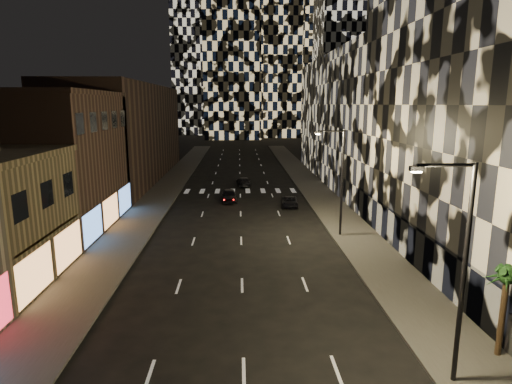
{
  "coord_description": "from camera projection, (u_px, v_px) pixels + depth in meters",
  "views": [
    {
      "loc": [
        -0.13,
        -5.31,
        11.26
      ],
      "look_at": [
        0.89,
        20.15,
        6.0
      ],
      "focal_mm": 30.0,
      "sensor_mm": 36.0,
      "label": 1
    }
  ],
  "objects": [
    {
      "name": "sidewalk_left",
      "position": [
        164.0,
        191.0,
        56.0
      ],
      "size": [
        4.0,
        120.0,
        0.15
      ],
      "primitive_type": "cube",
      "color": "#47443F",
      "rests_on": "ground"
    },
    {
      "name": "sidewalk_right",
      "position": [
        315.0,
        190.0,
        56.79
      ],
      "size": [
        4.0,
        120.0,
        0.15
      ],
      "primitive_type": "cube",
      "color": "#47443F",
      "rests_on": "ground"
    },
    {
      "name": "curb_left",
      "position": [
        180.0,
        191.0,
        56.08
      ],
      "size": [
        0.2,
        120.0,
        0.15
      ],
      "primitive_type": "cube",
      "color": "#4C4C47",
      "rests_on": "ground"
    },
    {
      "name": "curb_right",
      "position": [
        300.0,
        190.0,
        56.7
      ],
      "size": [
        0.2,
        120.0,
        0.15
      ],
      "primitive_type": "cube",
      "color": "#4C4C47",
      "rests_on": "ground"
    },
    {
      "name": "retail_brown",
      "position": [
        51.0,
        164.0,
        38.38
      ],
      "size": [
        10.0,
        15.0,
        12.0
      ],
      "primitive_type": "cube",
      "color": "#4B342A",
      "rests_on": "ground"
    },
    {
      "name": "retail_filler_left",
      "position": [
        126.0,
        133.0,
        64.11
      ],
      "size": [
        10.0,
        40.0,
        14.0
      ],
      "primitive_type": "cube",
      "color": "#4B342A",
      "rests_on": "ground"
    },
    {
      "name": "midrise_base",
      "position": [
        407.0,
        238.0,
        31.63
      ],
      "size": [
        0.6,
        25.0,
        3.0
      ],
      "primitive_type": "cube",
      "color": "#383838",
      "rests_on": "ground"
    },
    {
      "name": "midrise_filler_right",
      "position": [
        377.0,
        120.0,
        62.22
      ],
      "size": [
        16.0,
        40.0,
        18.0
      ],
      "primitive_type": "cube",
      "color": "#232326",
      "rests_on": "ground"
    },
    {
      "name": "streetlight_near",
      "position": [
        459.0,
        260.0,
        16.51
      ],
      "size": [
        2.55,
        0.25,
        9.0
      ],
      "color": "black",
      "rests_on": "sidewalk_right"
    },
    {
      "name": "streetlight_far",
      "position": [
        340.0,
        175.0,
        36.08
      ],
      "size": [
        2.55,
        0.25,
        9.0
      ],
      "color": "black",
      "rests_on": "sidewalk_right"
    },
    {
      "name": "car_dark_midlane",
      "position": [
        229.0,
        195.0,
        50.27
      ],
      "size": [
        1.92,
        4.25,
        1.42
      ],
      "primitive_type": "imported",
      "rotation": [
        0.0,
        0.0,
        0.06
      ],
      "color": "black",
      "rests_on": "ground"
    },
    {
      "name": "car_dark_oncoming",
      "position": [
        244.0,
        181.0,
        59.8
      ],
      "size": [
        2.15,
        4.39,
        1.23
      ],
      "primitive_type": "imported",
      "rotation": [
        0.0,
        0.0,
        3.24
      ],
      "color": "black",
      "rests_on": "ground"
    },
    {
      "name": "car_dark_rightlane",
      "position": [
        290.0,
        202.0,
        47.72
      ],
      "size": [
        2.13,
        3.99,
        1.07
      ],
      "primitive_type": "imported",
      "rotation": [
        0.0,
        0.0,
        -0.1
      ],
      "color": "black",
      "rests_on": "ground"
    },
    {
      "name": "palm_tree",
      "position": [
        506.0,
        282.0,
        18.64
      ],
      "size": [
        2.14,
        2.15,
        4.22
      ],
      "color": "#47331E",
      "rests_on": "sidewalk_right"
    }
  ]
}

